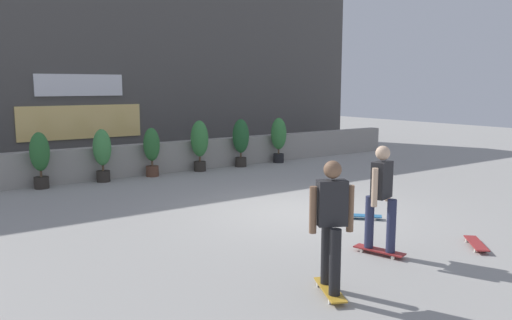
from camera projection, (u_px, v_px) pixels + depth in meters
The scene contains 13 objects.
ground_plane at pixel (297, 212), 10.40m from camera, with size 48.00×48.00×0.00m, color #9E9B96.
planter_wall at pixel (171, 157), 15.19m from camera, with size 18.00×0.40×0.90m, color gray.
building_backdrop at pixel (121, 67), 18.02m from camera, with size 20.00×2.08×6.50m.
potted_plant_0 at pixel (40, 156), 12.62m from camera, with size 0.48×0.48×1.44m.
potted_plant_1 at pixel (102, 152), 13.51m from camera, with size 0.48×0.48×1.43m.
potted_plant_2 at pixel (152, 149), 14.32m from camera, with size 0.46×0.46×1.40m.
potted_plant_3 at pixel (200, 142), 15.18m from camera, with size 0.54×0.54×1.54m.
potted_plant_4 at pixel (241, 139), 16.03m from camera, with size 0.53×0.53×1.53m.
potted_plant_5 at pixel (279, 137), 16.90m from camera, with size 0.52×0.52×1.52m.
skater_by_wall_left at pixel (331, 221), 6.14m from camera, with size 0.53×0.81×1.70m.
skater_foreground at pixel (381, 195), 7.63m from camera, with size 0.54×0.82×1.70m.
skateboard_near_camera at pixel (361, 216), 9.83m from camera, with size 0.69×0.72×0.08m.
skateboard_aside at pixel (476, 243), 8.11m from camera, with size 0.70×0.72×0.08m.
Camera 1 is at (-6.50, -7.81, 2.59)m, focal length 35.24 mm.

